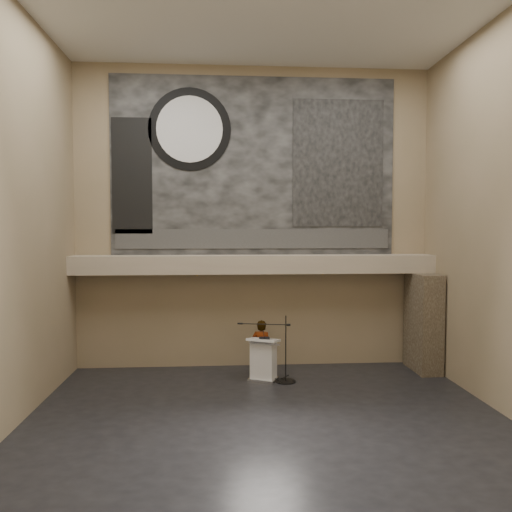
{
  "coord_description": "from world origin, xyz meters",
  "views": [
    {
      "loc": [
        -0.95,
        -10.18,
        3.9
      ],
      "look_at": [
        0.0,
        3.2,
        3.2
      ],
      "focal_mm": 35.0,
      "sensor_mm": 36.0,
      "label": 1
    }
  ],
  "objects": [
    {
      "name": "wall_back",
      "position": [
        0.0,
        4.0,
        4.25
      ],
      "size": [
        10.0,
        0.02,
        8.5
      ],
      "primitive_type": "cube",
      "color": "#7F6F51",
      "rests_on": "floor"
    },
    {
      "name": "sprinkler_left",
      "position": [
        -1.6,
        3.55,
        2.67
      ],
      "size": [
        0.04,
        0.04,
        0.06
      ],
      "primitive_type": "cylinder",
      "color": "#B2893D",
      "rests_on": "soffit"
    },
    {
      "name": "binder",
      "position": [
        0.16,
        2.46,
        1.12
      ],
      "size": [
        0.28,
        0.23,
        0.04
      ],
      "primitive_type": "cube",
      "rotation": [
        0.0,
        0.0,
        -0.05
      ],
      "color": "black",
      "rests_on": "lectern"
    },
    {
      "name": "soffit",
      "position": [
        0.0,
        3.6,
        2.95
      ],
      "size": [
        10.0,
        0.8,
        0.5
      ],
      "primitive_type": "cube",
      "color": "gray",
      "rests_on": "wall_back"
    },
    {
      "name": "wall_left",
      "position": [
        -5.0,
        0.0,
        4.25
      ],
      "size": [
        0.02,
        8.0,
        8.5
      ],
      "primitive_type": "cube",
      "color": "#7F6F51",
      "rests_on": "floor"
    },
    {
      "name": "floor",
      "position": [
        0.0,
        0.0,
        0.0
      ],
      "size": [
        10.0,
        10.0,
        0.0
      ],
      "primitive_type": "plane",
      "color": "black",
      "rests_on": "ground"
    },
    {
      "name": "sprinkler_right",
      "position": [
        1.9,
        3.55,
        2.67
      ],
      "size": [
        0.04,
        0.04,
        0.06
      ],
      "primitive_type": "cylinder",
      "color": "#B2893D",
      "rests_on": "soffit"
    },
    {
      "name": "banner_clock_rim",
      "position": [
        -1.8,
        3.93,
        6.7
      ],
      "size": [
        2.3,
        0.02,
        2.3
      ],
      "primitive_type": "cylinder",
      "rotation": [
        1.57,
        0.0,
        0.0
      ],
      "color": "black",
      "rests_on": "banner"
    },
    {
      "name": "ceiling",
      "position": [
        0.0,
        0.0,
        8.5
      ],
      "size": [
        10.0,
        10.0,
        0.0
      ],
      "primitive_type": "plane",
      "color": "silver",
      "rests_on": "wall_back"
    },
    {
      "name": "wall_front",
      "position": [
        0.0,
        -4.0,
        4.25
      ],
      "size": [
        10.0,
        0.02,
        8.5
      ],
      "primitive_type": "cube",
      "color": "#7F6F51",
      "rests_on": "floor"
    },
    {
      "name": "lectern",
      "position": [
        0.14,
        2.49,
        0.55
      ],
      "size": [
        0.93,
        0.82,
        1.14
      ],
      "rotation": [
        0.0,
        0.0,
        -0.43
      ],
      "color": "silver",
      "rests_on": "floor"
    },
    {
      "name": "banner_clock_face",
      "position": [
        -1.8,
        3.91,
        6.7
      ],
      "size": [
        1.84,
        0.02,
        1.84
      ],
      "primitive_type": "cylinder",
      "rotation": [
        1.57,
        0.0,
        0.0
      ],
      "color": "silver",
      "rests_on": "banner"
    },
    {
      "name": "mic_stand",
      "position": [
        0.66,
        2.37,
        0.26
      ],
      "size": [
        1.48,
        0.53,
        1.72
      ],
      "rotation": [
        0.0,
        0.0,
        -0.21
      ],
      "color": "black",
      "rests_on": "floor"
    },
    {
      "name": "banner_brick_print",
      "position": [
        -3.4,
        3.93,
        5.4
      ],
      "size": [
        1.1,
        0.02,
        3.2
      ],
      "primitive_type": "cube",
      "color": "black",
      "rests_on": "banner"
    },
    {
      "name": "banner_text_strip",
      "position": [
        0.0,
        3.93,
        3.65
      ],
      "size": [
        7.76,
        0.02,
        0.55
      ],
      "primitive_type": "cube",
      "color": "#2F2F2F",
      "rests_on": "banner"
    },
    {
      "name": "wall_right",
      "position": [
        5.0,
        0.0,
        4.25
      ],
      "size": [
        0.02,
        8.0,
        8.5
      ],
      "primitive_type": "cube",
      "color": "#7F6F51",
      "rests_on": "floor"
    },
    {
      "name": "papers",
      "position": [
        0.03,
        2.47,
        1.1
      ],
      "size": [
        0.27,
        0.32,
        0.0
      ],
      "primitive_type": "cube",
      "rotation": [
        0.0,
        0.0,
        0.31
      ],
      "color": "silver",
      "rests_on": "lectern"
    },
    {
      "name": "banner_building_print",
      "position": [
        2.4,
        3.93,
        5.8
      ],
      "size": [
        2.6,
        0.02,
        3.6
      ],
      "primitive_type": "cube",
      "color": "black",
      "rests_on": "banner"
    },
    {
      "name": "stone_pier",
      "position": [
        4.65,
        3.15,
        1.35
      ],
      "size": [
        0.6,
        1.4,
        2.7
      ],
      "primitive_type": "cube",
      "color": "#3E3326",
      "rests_on": "floor"
    },
    {
      "name": "banner",
      "position": [
        0.0,
        3.97,
        5.7
      ],
      "size": [
        8.0,
        0.05,
        5.0
      ],
      "primitive_type": "cube",
      "color": "black",
      "rests_on": "wall_back"
    },
    {
      "name": "speaker_person",
      "position": [
        0.12,
        2.91,
        0.75
      ],
      "size": [
        0.64,
        0.52,
        1.51
      ],
      "primitive_type": "imported",
      "rotation": [
        0.0,
        0.0,
        2.8
      ],
      "color": "white",
      "rests_on": "floor"
    }
  ]
}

